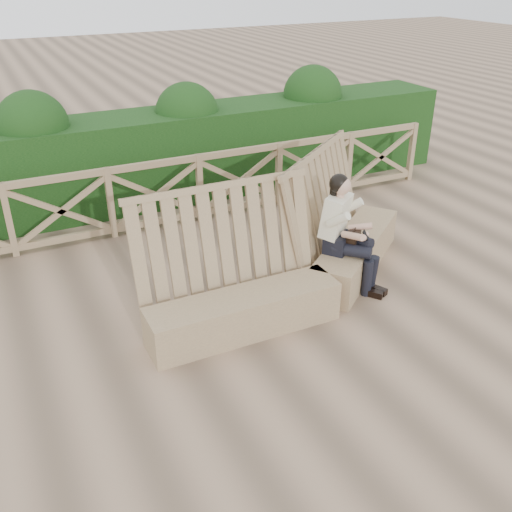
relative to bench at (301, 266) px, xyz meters
name	(u,v)px	position (x,y,z in m)	size (l,w,h in m)	color
ground	(257,347)	(-0.98, -0.75, -0.41)	(60.00, 60.00, 0.00)	brown
bench	(301,266)	(0.00, 0.00, 0.00)	(4.15, 2.00, 1.61)	olive
woman	(345,229)	(0.61, -0.02, 0.40)	(0.74, 0.93, 1.50)	black
guardrail	(156,195)	(-0.98, 2.75, 0.15)	(10.10, 0.09, 1.10)	#8A6F50
hedge	(134,161)	(-0.98, 3.95, 0.34)	(12.00, 1.20, 1.50)	black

